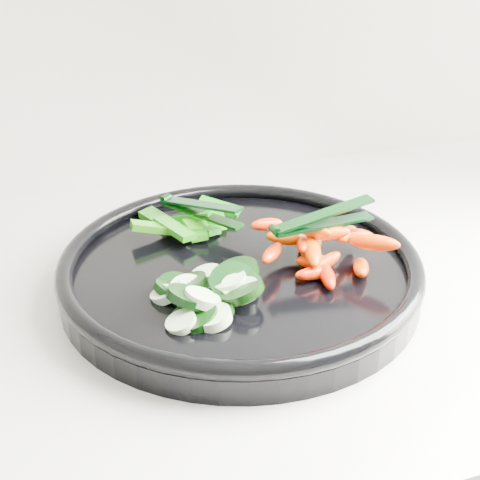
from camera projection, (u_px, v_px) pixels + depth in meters
name	position (u px, v px, depth m)	size (l,w,h in m)	color
veggie_tray	(240.00, 269.00, 0.69)	(0.47, 0.47, 0.04)	black
cucumber_pile	(204.00, 293.00, 0.63)	(0.12, 0.12, 0.04)	black
carrot_pile	(321.00, 249.00, 0.69)	(0.14, 0.12, 0.05)	#F63800
pepper_pile	(186.00, 224.00, 0.76)	(0.14, 0.11, 0.04)	#176109
tong_carrot	(320.00, 220.00, 0.67)	(0.11, 0.02, 0.02)	black
tong_pepper	(199.00, 209.00, 0.75)	(0.07, 0.10, 0.02)	black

